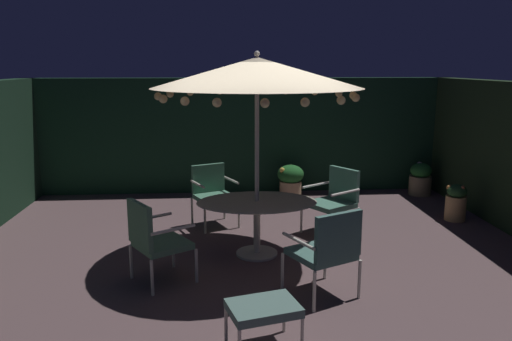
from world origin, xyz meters
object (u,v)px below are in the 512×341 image
(patio_chair_east, at_px, (335,197))
(ottoman_footrest, at_px, (263,310))
(potted_plant_back_right, at_px, (420,179))
(patio_chair_southeast, at_px, (212,190))
(patio_chair_northeast, at_px, (327,248))
(patio_umbrella, at_px, (257,73))
(potted_plant_left_near, at_px, (456,202))
(potted_plant_front_corner, at_px, (290,179))
(patio_dining_table, at_px, (257,211))
(patio_chair_north, at_px, (154,237))

(patio_chair_east, relative_size, ottoman_footrest, 1.39)
(potted_plant_back_right, bearing_deg, patio_chair_southeast, -158.87)
(patio_chair_northeast, xyz_separation_m, patio_chair_east, (0.58, 2.12, -0.02))
(patio_umbrella, bearing_deg, patio_chair_northeast, -63.78)
(patio_umbrella, distance_m, patio_chair_southeast, 2.33)
(potted_plant_left_near, xyz_separation_m, potted_plant_front_corner, (-2.45, 1.68, 0.03))
(patio_umbrella, bearing_deg, patio_chair_southeast, 114.28)
(patio_dining_table, bearing_deg, potted_plant_back_right, 40.29)
(patio_chair_southeast, xyz_separation_m, potted_plant_front_corner, (1.46, 1.60, -0.22))
(patio_dining_table, xyz_separation_m, patio_chair_northeast, (0.65, -1.32, -0.02))
(ottoman_footrest, bearing_deg, potted_plant_front_corner, 79.36)
(patio_umbrella, height_order, patio_chair_southeast, patio_umbrella)
(patio_dining_table, bearing_deg, patio_umbrella, -73.84)
(patio_chair_east, relative_size, potted_plant_back_right, 1.55)
(patio_chair_north, relative_size, potted_plant_back_right, 1.58)
(ottoman_footrest, height_order, potted_plant_left_near, potted_plant_left_near)
(patio_umbrella, bearing_deg, patio_chair_north, -147.25)
(patio_chair_north, distance_m, patio_chair_northeast, 1.95)
(patio_umbrella, relative_size, patio_chair_east, 2.74)
(patio_chair_northeast, relative_size, patio_chair_east, 1.04)
(patio_chair_north, height_order, patio_chair_east, patio_chair_north)
(patio_chair_southeast, height_order, potted_plant_left_near, patio_chair_southeast)
(patio_chair_east, distance_m, patio_chair_southeast, 1.90)
(patio_chair_northeast, bearing_deg, potted_plant_back_right, 56.87)
(patio_chair_southeast, xyz_separation_m, potted_plant_back_right, (3.98, 1.54, -0.24))
(patio_umbrella, bearing_deg, potted_plant_back_right, 40.29)
(patio_chair_northeast, relative_size, potted_plant_front_corner, 1.64)
(patio_chair_north, bearing_deg, potted_plant_front_corner, 60.62)
(patio_chair_north, xyz_separation_m, patio_chair_east, (2.46, 1.60, -0.01))
(patio_dining_table, bearing_deg, potted_plant_front_corner, 73.62)
(potted_plant_left_near, bearing_deg, ottoman_footrest, -134.42)
(patio_chair_southeast, relative_size, potted_plant_left_near, 1.58)
(patio_dining_table, xyz_separation_m, potted_plant_back_right, (3.38, 2.86, -0.28))
(patio_chair_north, xyz_separation_m, potted_plant_back_right, (4.61, 3.66, -0.24))
(patio_chair_north, relative_size, patio_chair_southeast, 1.05)
(ottoman_footrest, relative_size, potted_plant_back_right, 1.12)
(potted_plant_left_near, distance_m, potted_plant_front_corner, 2.97)
(patio_chair_east, bearing_deg, patio_dining_table, -146.68)
(patio_chair_northeast, distance_m, potted_plant_front_corner, 4.25)
(patio_dining_table, height_order, patio_chair_southeast, patio_chair_southeast)
(patio_chair_east, bearing_deg, potted_plant_left_near, 11.99)
(ottoman_footrest, bearing_deg, patio_umbrella, 87.17)
(patio_chair_north, xyz_separation_m, ottoman_footrest, (1.12, -1.45, -0.18))
(patio_dining_table, distance_m, ottoman_footrest, 2.25)
(patio_chair_southeast, distance_m, potted_plant_back_right, 4.27)
(patio_chair_north, relative_size, ottoman_footrest, 1.42)
(patio_chair_north, height_order, potted_plant_front_corner, patio_chair_north)
(patio_dining_table, relative_size, patio_chair_north, 1.60)
(patio_chair_northeast, bearing_deg, potted_plant_left_near, 43.97)
(patio_chair_north, xyz_separation_m, patio_chair_southeast, (0.63, 2.12, -0.00))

